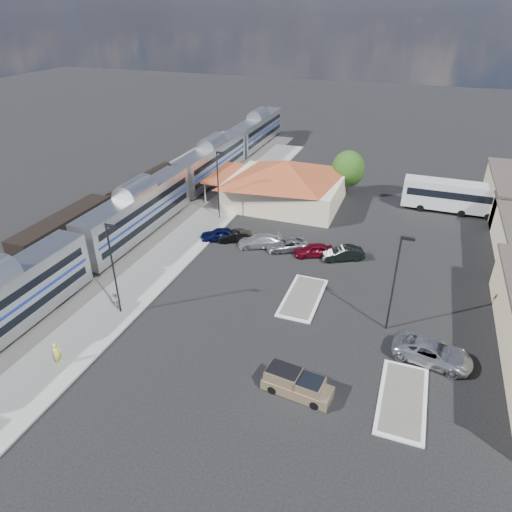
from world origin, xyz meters
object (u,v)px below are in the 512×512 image
(pickup_truck, at_px, (298,385))
(coach_bus, at_px, (454,195))
(station_depot, at_px, (285,182))
(suv, at_px, (432,353))

(pickup_truck, bearing_deg, coach_bus, -8.84)
(station_depot, xyz_separation_m, coach_bus, (21.97, 4.81, -0.74))
(station_depot, height_order, coach_bus, station_depot)
(station_depot, distance_m, coach_bus, 22.50)
(pickup_truck, bearing_deg, suv, -46.02)
(suv, height_order, coach_bus, coach_bus)
(suv, xyz_separation_m, coach_bus, (1.65, 31.82, 1.54))
(station_depot, relative_size, coach_bus, 1.42)
(suv, distance_m, coach_bus, 31.90)
(station_depot, distance_m, pickup_truck, 35.82)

